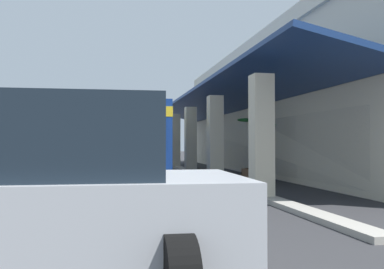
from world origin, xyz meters
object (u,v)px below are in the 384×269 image
(transit_bus, at_px, (129,137))
(pedestrian, at_px, (47,165))
(parked_suv_silver, at_px, (3,193))
(potted_palm, at_px, (255,167))
(parked_sedan_charcoal, at_px, (9,157))

(transit_bus, bearing_deg, pedestrian, -16.73)
(transit_bus, xyz_separation_m, parked_suv_silver, (15.36, -1.92, -0.84))
(parked_suv_silver, height_order, potted_palm, potted_palm)
(pedestrian, bearing_deg, potted_palm, 116.59)
(pedestrian, height_order, potted_palm, potted_palm)
(parked_suv_silver, relative_size, pedestrian, 2.91)
(transit_bus, relative_size, pedestrian, 6.68)
(transit_bus, height_order, potted_palm, transit_bus)
(parked_sedan_charcoal, distance_m, pedestrian, 13.92)
(parked_sedan_charcoal, relative_size, parked_suv_silver, 0.92)
(transit_bus, bearing_deg, parked_suv_silver, -7.11)
(parked_sedan_charcoal, xyz_separation_m, parked_suv_silver, (20.37, 4.58, 0.27))
(transit_bus, distance_m, parked_sedan_charcoal, 8.27)
(parked_sedan_charcoal, height_order, pedestrian, pedestrian)
(parked_sedan_charcoal, height_order, parked_suv_silver, parked_suv_silver)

